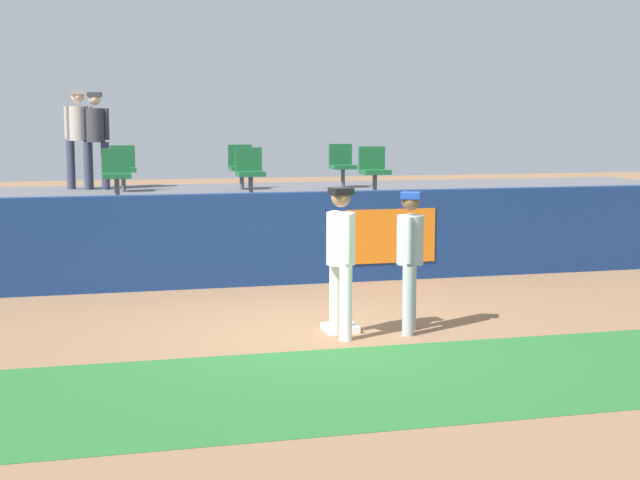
# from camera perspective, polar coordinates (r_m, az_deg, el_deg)

# --- Properties ---
(ground_plane) EXTENTS (60.00, 60.00, 0.00)m
(ground_plane) POSITION_cam_1_polar(r_m,az_deg,el_deg) (11.37, 0.20, -5.65)
(ground_plane) COLOR #846042
(grass_foreground_strip) EXTENTS (18.00, 2.80, 0.01)m
(grass_foreground_strip) POSITION_cam_1_polar(r_m,az_deg,el_deg) (9.25, 3.79, -8.70)
(grass_foreground_strip) COLOR #26662B
(grass_foreground_strip) RESTS_ON ground_plane
(first_base) EXTENTS (0.40, 0.40, 0.08)m
(first_base) POSITION_cam_1_polar(r_m,az_deg,el_deg) (11.39, 1.25, -5.43)
(first_base) COLOR white
(first_base) RESTS_ON ground_plane
(player_fielder_home) EXTENTS (0.38, 0.57, 1.78)m
(player_fielder_home) POSITION_cam_1_polar(r_m,az_deg,el_deg) (10.90, 1.29, -0.71)
(player_fielder_home) COLOR white
(player_fielder_home) RESTS_ON ground_plane
(player_runner_visitor) EXTENTS (0.43, 0.44, 1.71)m
(player_runner_visitor) POSITION_cam_1_polar(r_m,az_deg,el_deg) (11.19, 5.56, -0.73)
(player_runner_visitor) COLOR #9EA3AD
(player_runner_visitor) RESTS_ON ground_plane
(field_wall) EXTENTS (18.00, 0.26, 1.45)m
(field_wall) POSITION_cam_1_polar(r_m,az_deg,el_deg) (14.47, -3.10, 0.07)
(field_wall) COLOR navy
(field_wall) RESTS_ON ground_plane
(bleacher_platform) EXTENTS (18.00, 4.80, 1.26)m
(bleacher_platform) POSITION_cam_1_polar(r_m,az_deg,el_deg) (16.99, -4.83, 0.84)
(bleacher_platform) COLOR #59595E
(bleacher_platform) RESTS_ON ground_plane
(seat_back_right) EXTENTS (0.46, 0.44, 0.84)m
(seat_back_right) POSITION_cam_1_polar(r_m,az_deg,el_deg) (18.01, 1.36, 4.75)
(seat_back_right) COLOR #4C4C51
(seat_back_right) RESTS_ON bleacher_platform
(seat_front_center) EXTENTS (0.46, 0.44, 0.84)m
(seat_front_center) POSITION_cam_1_polar(r_m,az_deg,el_deg) (15.78, -4.34, 4.36)
(seat_front_center) COLOR #4C4C51
(seat_front_center) RESTS_ON bleacher_platform
(seat_back_center) EXTENTS (0.45, 0.44, 0.84)m
(seat_back_center) POSITION_cam_1_polar(r_m,az_deg,el_deg) (17.58, -4.88, 4.66)
(seat_back_center) COLOR #4C4C51
(seat_back_center) RESTS_ON bleacher_platform
(seat_back_left) EXTENTS (0.45, 0.44, 0.84)m
(seat_back_left) POSITION_cam_1_polar(r_m,az_deg,el_deg) (17.35, -12.03, 4.49)
(seat_back_left) COLOR #4C4C51
(seat_back_left) RESTS_ON bleacher_platform
(seat_front_right) EXTENTS (0.48, 0.44, 0.84)m
(seat_front_right) POSITION_cam_1_polar(r_m,az_deg,el_deg) (16.31, 3.32, 4.47)
(seat_front_right) COLOR #4C4C51
(seat_front_right) RESTS_ON bleacher_platform
(seat_front_left) EXTENTS (0.45, 0.44, 0.84)m
(seat_front_left) POSITION_cam_1_polar(r_m,az_deg,el_deg) (15.55, -12.42, 4.16)
(seat_front_left) COLOR #4C4C51
(seat_front_left) RESTS_ON bleacher_platform
(spectator_hooded) EXTENTS (0.52, 0.36, 1.86)m
(spectator_hooded) POSITION_cam_1_polar(r_m,az_deg,el_deg) (18.15, -14.62, 6.45)
(spectator_hooded) COLOR #33384C
(spectator_hooded) RESTS_ON bleacher_platform
(spectator_capped) EXTENTS (0.50, 0.40, 1.81)m
(spectator_capped) POSITION_cam_1_polar(r_m,az_deg,el_deg) (17.93, -13.64, 6.39)
(spectator_capped) COLOR #33384C
(spectator_capped) RESTS_ON bleacher_platform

